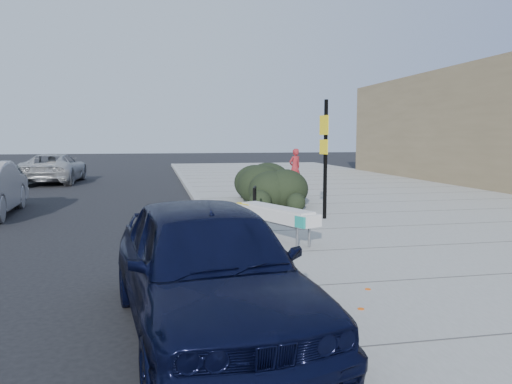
# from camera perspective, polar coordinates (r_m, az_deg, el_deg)

# --- Properties ---
(ground) EXTENTS (120.00, 120.00, 0.00)m
(ground) POSITION_cam_1_polar(r_m,az_deg,el_deg) (8.70, -2.29, -8.12)
(ground) COLOR black
(ground) RESTS_ON ground
(sidewalk_near) EXTENTS (11.20, 50.00, 0.15)m
(sidewalk_near) POSITION_cam_1_polar(r_m,az_deg,el_deg) (15.16, 15.88, -1.87)
(sidewalk_near) COLOR gray
(sidewalk_near) RESTS_ON ground
(curb_near) EXTENTS (0.22, 50.00, 0.17)m
(curb_near) POSITION_cam_1_polar(r_m,az_deg,el_deg) (13.54, -5.69, -2.57)
(curb_near) COLOR #9E9E99
(curb_near) RESTS_ON ground
(bench) EXTENTS (1.25, 2.18, 0.65)m
(bench) POSITION_cam_1_polar(r_m,az_deg,el_deg) (9.71, 2.28, -2.58)
(bench) COLOR gray
(bench) RESTS_ON sidewalk_near
(bike_rack) EXTENTS (0.19, 0.55, 0.82)m
(bike_rack) POSITION_cam_1_polar(r_m,az_deg,el_deg) (12.15, -0.16, -0.90)
(bike_rack) COLOR black
(bike_rack) RESTS_ON sidewalk_near
(sign_post) EXTENTS (0.16, 0.33, 2.92)m
(sign_post) POSITION_cam_1_polar(r_m,az_deg,el_deg) (12.36, 7.89, 4.51)
(sign_post) COLOR black
(sign_post) RESTS_ON sidewalk_near
(hedge) EXTENTS (2.53, 3.84, 1.32)m
(hedge) POSITION_cam_1_polar(r_m,az_deg,el_deg) (15.39, 2.25, 1.25)
(hedge) COLOR black
(hedge) RESTS_ON sidewalk_near
(sedan_navy) EXTENTS (2.32, 4.60, 1.50)m
(sedan_navy) POSITION_cam_1_polar(r_m,az_deg,el_deg) (5.54, -5.57, -8.49)
(sedan_navy) COLOR black
(sedan_navy) RESTS_ON ground
(suv_silver) EXTENTS (2.51, 5.11, 1.40)m
(suv_silver) POSITION_cam_1_polar(r_m,az_deg,el_deg) (25.48, -22.05, 2.54)
(suv_silver) COLOR #A8ABAE
(suv_silver) RESTS_ON ground
(pedestrian) EXTENTS (0.67, 0.57, 1.54)m
(pedestrian) POSITION_cam_1_polar(r_m,az_deg,el_deg) (20.64, 4.47, 2.83)
(pedestrian) COLOR maroon
(pedestrian) RESTS_ON sidewalk_near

